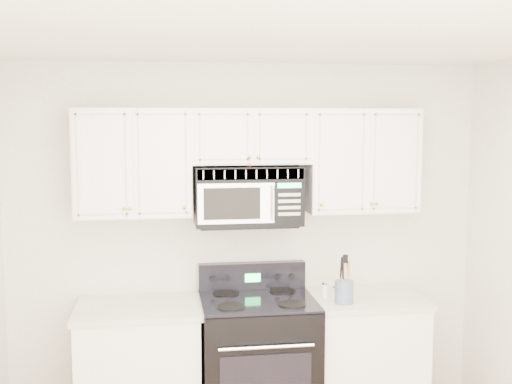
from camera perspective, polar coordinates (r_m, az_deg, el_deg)
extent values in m
cube|color=silver|center=(3.03, 3.73, 14.14)|extent=(3.50, 3.50, 0.01)
cube|color=white|center=(4.81, -0.79, -4.23)|extent=(3.50, 0.01, 2.60)
cube|color=white|center=(4.71, -10.29, -15.49)|extent=(0.82, 0.63, 0.88)
cube|color=beige|center=(4.56, -10.41, -10.12)|extent=(0.86, 0.65, 0.04)
cube|color=white|center=(4.92, 9.32, -14.49)|extent=(0.82, 0.63, 0.88)
cube|color=beige|center=(4.78, 9.42, -9.33)|extent=(0.86, 0.65, 0.04)
cube|color=black|center=(4.72, 0.18, -15.06)|extent=(0.80, 0.68, 0.92)
cylinder|color=white|center=(4.29, 0.94, -13.64)|extent=(0.63, 0.02, 0.02)
cube|color=black|center=(4.57, 0.18, -9.64)|extent=(0.80, 0.68, 0.02)
cube|color=black|center=(4.83, -0.36, -7.51)|extent=(0.80, 0.08, 0.21)
cube|color=#27DC55|center=(4.79, -0.29, -7.64)|extent=(0.12, 0.00, 0.06)
cube|color=white|center=(4.53, -10.86, 2.58)|extent=(0.80, 0.33, 0.75)
cube|color=white|center=(4.75, 9.32, 2.79)|extent=(0.80, 0.33, 0.75)
cube|color=white|center=(4.56, -0.53, 4.99)|extent=(0.84, 0.33, 0.39)
sphere|color=gold|center=(4.38, -11.14, -1.45)|extent=(0.03, 0.03, 0.03)
sphere|color=gold|center=(4.37, -6.42, -1.37)|extent=(0.03, 0.03, 0.03)
sphere|color=gold|center=(4.51, 5.86, -1.12)|extent=(0.03, 0.03, 0.03)
sphere|color=gold|center=(4.61, 10.20, -1.02)|extent=(0.03, 0.03, 0.03)
sphere|color=gold|center=(4.38, -0.58, 3.15)|extent=(0.03, 0.03, 0.03)
sphere|color=gold|center=(4.39, 0.20, 3.16)|extent=(0.03, 0.03, 0.03)
cylinder|color=red|center=(4.38, -0.54, 2.36)|extent=(0.00, 0.00, 0.12)
sphere|color=gold|center=(4.39, -0.54, 1.49)|extent=(0.04, 0.04, 0.04)
cube|color=black|center=(4.57, -0.76, -0.26)|extent=(0.75, 0.38, 0.42)
cube|color=beige|center=(4.37, -0.44, 1.59)|extent=(0.73, 0.01, 0.07)
cube|color=silver|center=(4.37, -1.76, -1.03)|extent=(0.53, 0.01, 0.28)
cube|color=black|center=(4.36, -2.14, -1.05)|extent=(0.39, 0.01, 0.22)
cube|color=black|center=(4.43, 2.96, -0.94)|extent=(0.21, 0.01, 0.28)
cube|color=#27DC55|center=(4.41, 2.99, 0.59)|extent=(0.17, 0.00, 0.03)
cylinder|color=white|center=(4.37, 1.54, -1.03)|extent=(0.02, 0.02, 0.24)
cylinder|color=slate|center=(4.55, 7.82, -8.79)|extent=(0.13, 0.13, 0.16)
cylinder|color=#B37450|center=(4.54, 8.27, -7.80)|extent=(0.01, 0.01, 0.28)
cylinder|color=black|center=(4.55, 7.51, -7.62)|extent=(0.01, 0.01, 0.30)
cylinder|color=#B37450|center=(4.49, 7.74, -7.67)|extent=(0.01, 0.01, 0.32)
cylinder|color=black|center=(4.54, 8.27, -7.80)|extent=(0.01, 0.01, 0.28)
cylinder|color=#B37450|center=(4.55, 7.51, -7.62)|extent=(0.01, 0.01, 0.30)
cylinder|color=black|center=(4.49, 7.74, -7.67)|extent=(0.01, 0.01, 0.32)
cylinder|color=#B37450|center=(4.54, 8.26, -7.80)|extent=(0.01, 0.01, 0.28)
cylinder|color=white|center=(4.69, 7.03, -8.86)|extent=(0.04, 0.04, 0.07)
cylinder|color=white|center=(4.68, 7.04, -8.34)|extent=(0.04, 0.04, 0.01)
cylinder|color=white|center=(4.69, 6.15, -8.73)|extent=(0.04, 0.04, 0.09)
cylinder|color=white|center=(4.68, 6.16, -8.06)|extent=(0.05, 0.05, 0.02)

